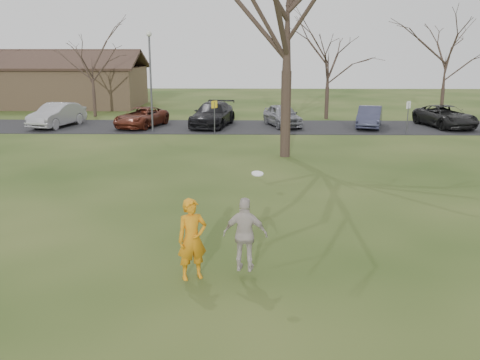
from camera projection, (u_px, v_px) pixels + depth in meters
name	position (u px, v px, depth m)	size (l,w,h in m)	color
ground	(236.00, 285.00, 12.28)	(120.00, 120.00, 0.00)	#1E380F
parking_strip	(247.00, 127.00, 36.53)	(62.00, 6.50, 0.04)	black
player_defender	(192.00, 239.00, 12.44)	(0.71, 0.47, 1.95)	orange
car_1	(57.00, 115.00, 36.30)	(1.69, 4.84, 1.60)	#97979C
car_2	(141.00, 117.00, 36.20)	(2.20, 4.77, 1.32)	#572114
car_3	(213.00, 114.00, 36.53)	(2.25, 5.53, 1.60)	black
car_4	(282.00, 115.00, 36.50)	(1.75, 4.35, 1.48)	gray
car_5	(370.00, 117.00, 35.97)	(1.50, 4.29, 1.41)	#32344C
car_6	(445.00, 116.00, 36.12)	(2.41, 5.22, 1.45)	black
catching_play	(245.00, 234.00, 12.41)	(1.09, 0.57, 2.38)	#BCB0A9
building	(31.00, 85.00, 49.11)	(20.60, 8.50, 5.14)	#8C6D4C
lamp_post	(150.00, 69.00, 33.28)	(0.34, 0.34, 6.27)	#47474C
sign_yellow	(214.00, 111.00, 33.32)	(0.35, 0.35, 2.08)	#47474C
sign_white	(408.00, 111.00, 33.06)	(0.35, 0.35, 2.08)	#47474C
big_tree	(288.00, 10.00, 25.10)	(9.00, 9.00, 14.00)	#352821
small_tree_row	(306.00, 66.00, 40.41)	(55.00, 5.90, 8.50)	#352821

